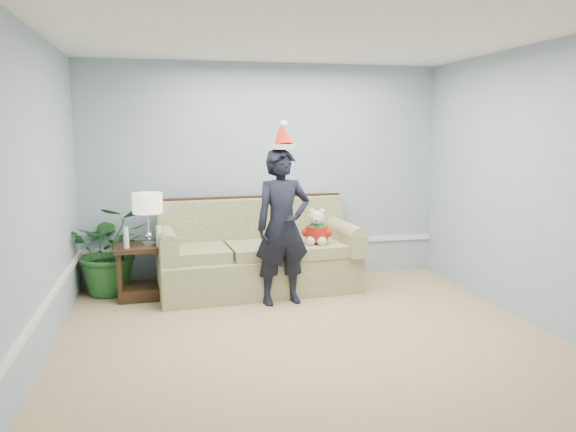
% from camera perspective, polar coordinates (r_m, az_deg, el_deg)
% --- Properties ---
extents(room_shell, '(4.54, 5.04, 2.74)m').
position_cam_1_polar(room_shell, '(4.62, 3.16, 2.07)').
color(room_shell, tan).
rests_on(room_shell, ground).
extents(wainscot_trim, '(4.49, 4.99, 0.06)m').
position_cam_1_polar(wainscot_trim, '(5.78, -11.52, -5.82)').
color(wainscot_trim, white).
rests_on(wainscot_trim, room_shell).
extents(sofa, '(2.38, 1.17, 1.08)m').
position_cam_1_polar(sofa, '(6.69, -3.17, -4.24)').
color(sofa, '#556530').
rests_on(sofa, room_shell).
extents(side_table, '(0.66, 0.57, 0.61)m').
position_cam_1_polar(side_table, '(6.60, -14.39, -6.00)').
color(side_table, '#331F12').
rests_on(side_table, room_shell).
extents(table_lamp, '(0.33, 0.33, 0.59)m').
position_cam_1_polar(table_lamp, '(6.42, -14.08, 1.06)').
color(table_lamp, silver).
rests_on(table_lamp, side_table).
extents(candle_pair, '(0.40, 0.06, 0.23)m').
position_cam_1_polar(candle_pair, '(6.34, -14.55, -2.15)').
color(candle_pair, silver).
rests_on(candle_pair, side_table).
extents(houseplant, '(1.03, 0.92, 1.05)m').
position_cam_1_polar(houseplant, '(6.79, -17.56, -3.24)').
color(houseplant, '#225A25').
rests_on(houseplant, room_shell).
extents(man, '(0.67, 0.49, 1.69)m').
position_cam_1_polar(man, '(6.06, -0.56, -1.13)').
color(man, black).
rests_on(man, room_shell).
extents(santa_hat, '(0.31, 0.34, 0.31)m').
position_cam_1_polar(santa_hat, '(5.98, -0.60, 8.07)').
color(santa_hat, silver).
rests_on(santa_hat, man).
extents(teddy_bear, '(0.33, 0.33, 0.42)m').
position_cam_1_polar(teddy_bear, '(6.54, 2.97, -1.54)').
color(teddy_bear, silver).
rests_on(teddy_bear, sofa).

